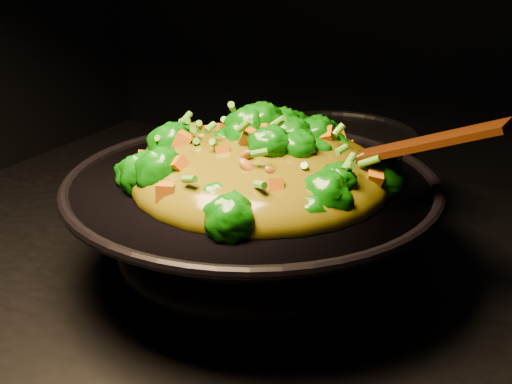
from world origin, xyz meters
The scene contains 4 objects.
wok centered at (-0.03, 0.01, 0.96)m, with size 0.44×0.44×0.12m, color black, non-canonical shape.
stir_fry centered at (-0.03, 0.01, 1.08)m, with size 0.31×0.31×0.11m, color #0C5A06, non-canonical shape.
spatula centered at (0.11, 0.06, 1.07)m, with size 0.29×0.04×0.01m, color #3E1A06.
back_pot centered at (-0.02, 0.22, 0.97)m, with size 0.23×0.23×0.13m, color black.
Camera 1 is at (0.37, -0.67, 1.34)m, focal length 50.00 mm.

